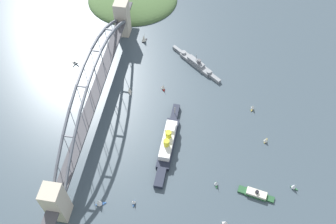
{
  "coord_description": "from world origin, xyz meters",
  "views": [
    {
      "loc": [
        236.75,
        117.53,
        333.09
      ],
      "look_at": [
        0.0,
        78.9,
        8.0
      ],
      "focal_mm": 39.86,
      "sensor_mm": 36.0,
      "label": 1
    }
  ],
  "objects_px": {
    "small_boat_3": "(144,38)",
    "small_boat_8": "(225,223)",
    "harbor_arch_bridge": "(95,92)",
    "small_boat_4": "(99,202)",
    "harbor_ferry_steamer": "(256,194)",
    "small_boat_2": "(266,140)",
    "small_boat_6": "(163,87)",
    "ocean_liner": "(168,142)",
    "naval_cruiser": "(196,63)",
    "small_boat_5": "(134,202)",
    "small_boat_0": "(253,107)",
    "small_boat_7": "(294,186)",
    "small_boat_10": "(216,183)",
    "seaplane_taxiing_near_bridge": "(75,62)",
    "small_boat_1": "(130,90)"
  },
  "relations": [
    {
      "from": "harbor_arch_bridge",
      "to": "small_boat_1",
      "type": "bearing_deg",
      "value": 131.52
    },
    {
      "from": "harbor_ferry_steamer",
      "to": "small_boat_8",
      "type": "height_order",
      "value": "small_boat_8"
    },
    {
      "from": "small_boat_4",
      "to": "small_boat_8",
      "type": "height_order",
      "value": "small_boat_4"
    },
    {
      "from": "small_boat_8",
      "to": "seaplane_taxiing_near_bridge",
      "type": "bearing_deg",
      "value": -131.35
    },
    {
      "from": "small_boat_3",
      "to": "small_boat_5",
      "type": "xyz_separation_m",
      "value": [
        217.86,
        34.47,
        -2.03
      ]
    },
    {
      "from": "harbor_ferry_steamer",
      "to": "small_boat_5",
      "type": "xyz_separation_m",
      "value": [
        27.04,
        -112.97,
        0.94
      ]
    },
    {
      "from": "harbor_arch_bridge",
      "to": "small_boat_4",
      "type": "bearing_deg",
      "value": 16.11
    },
    {
      "from": "seaplane_taxiing_near_bridge",
      "to": "small_boat_3",
      "type": "height_order",
      "value": "small_boat_3"
    },
    {
      "from": "harbor_arch_bridge",
      "to": "small_boat_4",
      "type": "height_order",
      "value": "harbor_arch_bridge"
    },
    {
      "from": "small_boat_3",
      "to": "small_boat_4",
      "type": "xyz_separation_m",
      "value": [
        224.08,
        3.11,
        -0.5
      ]
    },
    {
      "from": "small_boat_7",
      "to": "small_boat_10",
      "type": "bearing_deg",
      "value": -83.48
    },
    {
      "from": "harbor_arch_bridge",
      "to": "small_boat_7",
      "type": "relative_size",
      "value": 39.44
    },
    {
      "from": "ocean_liner",
      "to": "naval_cruiser",
      "type": "distance_m",
      "value": 119.32
    },
    {
      "from": "naval_cruiser",
      "to": "seaplane_taxiing_near_bridge",
      "type": "bearing_deg",
      "value": -82.11
    },
    {
      "from": "small_boat_6",
      "to": "ocean_liner",
      "type": "bearing_deg",
      "value": 13.5
    },
    {
      "from": "harbor_ferry_steamer",
      "to": "small_boat_3",
      "type": "bearing_deg",
      "value": -142.31
    },
    {
      "from": "naval_cruiser",
      "to": "small_boat_4",
      "type": "xyz_separation_m",
      "value": [
        192.73,
        -68.37,
        1.53
      ]
    },
    {
      "from": "harbor_ferry_steamer",
      "to": "small_boat_0",
      "type": "xyz_separation_m",
      "value": [
        -102.64,
        -6.2,
        1.57
      ]
    },
    {
      "from": "harbor_arch_bridge",
      "to": "small_boat_5",
      "type": "relative_size",
      "value": 47.13
    },
    {
      "from": "ocean_liner",
      "to": "harbor_ferry_steamer",
      "type": "bearing_deg",
      "value": 65.77
    },
    {
      "from": "small_boat_3",
      "to": "small_boat_6",
      "type": "bearing_deg",
      "value": 26.83
    },
    {
      "from": "ocean_liner",
      "to": "small_boat_2",
      "type": "bearing_deg",
      "value": 101.6
    },
    {
      "from": "small_boat_3",
      "to": "small_boat_2",
      "type": "bearing_deg",
      "value": 50.42
    },
    {
      "from": "harbor_arch_bridge",
      "to": "small_boat_0",
      "type": "relative_size",
      "value": 38.91
    },
    {
      "from": "small_boat_1",
      "to": "small_boat_6",
      "type": "height_order",
      "value": "small_boat_1"
    },
    {
      "from": "small_boat_2",
      "to": "small_boat_5",
      "type": "xyz_separation_m",
      "value": [
        88.81,
        -121.65,
        0.05
      ]
    },
    {
      "from": "ocean_liner",
      "to": "naval_cruiser",
      "type": "xyz_separation_m",
      "value": [
        -118.27,
        15.6,
        -2.78
      ]
    },
    {
      "from": "ocean_liner",
      "to": "small_boat_7",
      "type": "bearing_deg",
      "value": 77.38
    },
    {
      "from": "small_boat_2",
      "to": "small_boat_8",
      "type": "xyz_separation_m",
      "value": [
        95.39,
        -35.68,
        0.84
      ]
    },
    {
      "from": "small_boat_3",
      "to": "small_boat_5",
      "type": "bearing_deg",
      "value": 8.99
    },
    {
      "from": "naval_cruiser",
      "to": "small_boat_2",
      "type": "bearing_deg",
      "value": 40.9
    },
    {
      "from": "harbor_ferry_steamer",
      "to": "small_boat_10",
      "type": "xyz_separation_m",
      "value": [
        -4.28,
        -38.25,
        1.24
      ]
    },
    {
      "from": "small_boat_2",
      "to": "small_boat_7",
      "type": "relative_size",
      "value": 0.86
    },
    {
      "from": "small_boat_4",
      "to": "small_boat_7",
      "type": "relative_size",
      "value": 1.27
    },
    {
      "from": "small_boat_3",
      "to": "small_boat_8",
      "type": "relative_size",
      "value": 1.33
    },
    {
      "from": "small_boat_2",
      "to": "small_boat_10",
      "type": "relative_size",
      "value": 0.92
    },
    {
      "from": "seaplane_taxiing_near_bridge",
      "to": "small_boat_5",
      "type": "height_order",
      "value": "small_boat_5"
    },
    {
      "from": "harbor_ferry_steamer",
      "to": "small_boat_8",
      "type": "xyz_separation_m",
      "value": [
        33.62,
        -27.0,
        1.72
      ]
    },
    {
      "from": "small_boat_6",
      "to": "small_boat_4",
      "type": "bearing_deg",
      "value": -13.18
    },
    {
      "from": "small_boat_0",
      "to": "small_boat_10",
      "type": "xyz_separation_m",
      "value": [
        98.36,
        -32.05,
        -0.33
      ]
    },
    {
      "from": "harbor_ferry_steamer",
      "to": "small_boat_10",
      "type": "height_order",
      "value": "small_boat_10"
    },
    {
      "from": "small_boat_7",
      "to": "harbor_arch_bridge",
      "type": "bearing_deg",
      "value": -107.03
    },
    {
      "from": "small_boat_6",
      "to": "small_boat_8",
      "type": "distance_m",
      "value": 170.55
    },
    {
      "from": "naval_cruiser",
      "to": "small_boat_8",
      "type": "relative_size",
      "value": 7.69
    },
    {
      "from": "harbor_arch_bridge",
      "to": "small_boat_7",
      "type": "bearing_deg",
      "value": 72.97
    },
    {
      "from": "small_boat_10",
      "to": "small_boat_1",
      "type": "bearing_deg",
      "value": -132.69
    },
    {
      "from": "ocean_liner",
      "to": "small_boat_8",
      "type": "height_order",
      "value": "ocean_liner"
    },
    {
      "from": "small_boat_2",
      "to": "small_boat_6",
      "type": "bearing_deg",
      "value": -114.54
    },
    {
      "from": "harbor_arch_bridge",
      "to": "small_boat_0",
      "type": "bearing_deg",
      "value": 98.36
    },
    {
      "from": "small_boat_8",
      "to": "harbor_ferry_steamer",
      "type": "bearing_deg",
      "value": 141.23
    }
  ]
}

